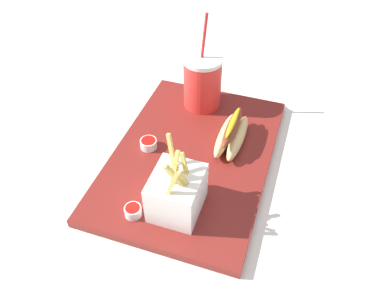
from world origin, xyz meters
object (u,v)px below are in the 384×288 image
object	(u,v)px
ketchup_cup_2	(149,143)
ketchup_cup_1	(133,211)
fries_basket	(177,192)
hot_dog_1	(232,134)
soda_cup	(202,81)

from	to	relation	value
ketchup_cup_2	ketchup_cup_1	bearing A→B (deg)	-166.03
ketchup_cup_2	fries_basket	bearing A→B (deg)	-139.25
fries_basket	ketchup_cup_2	world-z (taller)	fries_basket
hot_dog_1	ketchup_cup_2	size ratio (longest dim) A/B	4.08
ketchup_cup_1	soda_cup	bearing A→B (deg)	-3.31
soda_cup	hot_dog_1	world-z (taller)	soda_cup
soda_cup	fries_basket	world-z (taller)	soda_cup
hot_dog_1	ketchup_cup_2	world-z (taller)	hot_dog_1
ketchup_cup_1	ketchup_cup_2	xyz separation A→B (m)	(0.18, 0.04, -0.00)
ketchup_cup_1	ketchup_cup_2	size ratio (longest dim) A/B	0.87
soda_cup	ketchup_cup_2	size ratio (longest dim) A/B	6.35
soda_cup	ketchup_cup_2	world-z (taller)	soda_cup
ketchup_cup_2	soda_cup	bearing A→B (deg)	-19.23
soda_cup	hot_dog_1	bearing A→B (deg)	-137.58
fries_basket	soda_cup	bearing A→B (deg)	9.08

